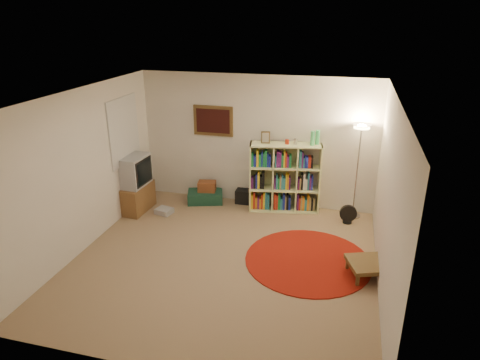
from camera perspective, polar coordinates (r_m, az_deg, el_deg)
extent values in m
cube|color=#917455|center=(6.66, -2.16, -10.70)|extent=(4.50, 4.50, 0.02)
cube|color=white|center=(5.73, -2.52, 11.15)|extent=(4.50, 4.50, 0.02)
cube|color=silver|center=(8.15, 2.25, 5.20)|extent=(4.50, 0.02, 2.50)
cube|color=silver|center=(4.21, -11.37, -11.88)|extent=(4.50, 0.02, 2.50)
cube|color=silver|center=(7.04, -20.24, 1.17)|extent=(0.02, 4.50, 2.50)
cube|color=silver|center=(5.89, 19.27, -2.65)|extent=(0.02, 4.50, 2.50)
cube|color=#4B351A|center=(8.25, -3.59, 7.88)|extent=(0.78, 0.04, 0.58)
cube|color=#3D0F0C|center=(8.23, -3.63, 7.85)|extent=(0.66, 0.01, 0.46)
cube|color=white|center=(7.99, -15.23, 6.34)|extent=(0.03, 1.00, 1.20)
cube|color=beige|center=(7.98, 15.32, 3.69)|extent=(0.08, 0.01, 0.12)
cube|color=#F5FFAA|center=(8.28, 5.80, -3.80)|extent=(1.35, 0.60, 0.03)
cube|color=#F5FFAA|center=(7.82, 6.15, 4.69)|extent=(1.35, 0.60, 0.03)
cube|color=#F5FFAA|center=(8.03, 1.41, 0.45)|extent=(0.09, 0.37, 1.31)
cube|color=#F5FFAA|center=(8.07, 10.50, 0.19)|extent=(0.09, 0.37, 1.31)
cube|color=#F5FFAA|center=(8.19, 5.94, 0.77)|extent=(1.29, 0.25, 1.31)
cube|color=#F5FFAA|center=(8.02, 4.41, 0.37)|extent=(0.09, 0.35, 1.25)
cube|color=#F5FFAA|center=(8.04, 7.52, 0.28)|extent=(0.09, 0.35, 1.25)
cube|color=#F5FFAA|center=(8.11, 5.91, -1.11)|extent=(1.29, 0.57, 0.03)
cube|color=#F5FFAA|center=(7.95, 6.03, 1.78)|extent=(1.29, 0.57, 0.03)
cube|color=yellow|center=(8.18, 1.60, -2.78)|extent=(0.07, 0.15, 0.28)
cube|color=red|center=(8.17, 1.90, -2.63)|extent=(0.06, 0.15, 0.33)
cube|color=orange|center=(8.19, 2.18, -2.98)|extent=(0.06, 0.15, 0.23)
cube|color=#5B1B6D|center=(8.19, 2.46, -2.99)|extent=(0.06, 0.15, 0.23)
cube|color=orange|center=(8.19, 2.71, -3.05)|extent=(0.06, 0.15, 0.21)
cube|color=red|center=(8.17, 2.95, -2.84)|extent=(0.06, 0.15, 0.28)
cube|color=yellow|center=(8.16, 3.21, -2.70)|extent=(0.06, 0.15, 0.32)
cube|color=teal|center=(8.16, 3.50, -2.68)|extent=(0.06, 0.15, 0.33)
cube|color=teal|center=(8.17, 3.80, -2.78)|extent=(0.06, 0.15, 0.30)
cube|color=#5B1B6D|center=(8.03, 1.64, -0.28)|extent=(0.07, 0.15, 0.21)
cube|color=black|center=(8.02, 1.94, -0.22)|extent=(0.06, 0.15, 0.23)
cube|color=#1B27A4|center=(8.01, 2.22, -0.09)|extent=(0.06, 0.15, 0.27)
cube|color=yellow|center=(8.00, 2.50, 0.04)|extent=(0.06, 0.15, 0.31)
cube|color=black|center=(8.02, 2.80, -0.21)|extent=(0.07, 0.15, 0.24)
cube|color=black|center=(8.00, 3.13, 0.06)|extent=(0.07, 0.15, 0.32)
cube|color=#1B8942|center=(7.87, 1.67, 2.74)|extent=(0.07, 0.15, 0.26)
cube|color=#1B27A4|center=(7.88, 2.02, 2.57)|extent=(0.07, 0.16, 0.21)
cube|color=yellow|center=(7.86, 2.36, 2.94)|extent=(0.06, 0.15, 0.32)
cube|color=#1B8942|center=(7.87, 2.68, 2.66)|extent=(0.07, 0.15, 0.25)
cube|color=#1B27A4|center=(7.86, 2.96, 2.83)|extent=(0.05, 0.15, 0.30)
cube|color=#1B8942|center=(7.87, 3.17, 2.73)|extent=(0.05, 0.15, 0.27)
cube|color=#1B8942|center=(7.86, 3.45, 2.88)|extent=(0.07, 0.15, 0.32)
cube|color=#1B27A4|center=(7.87, 3.72, 2.68)|extent=(0.05, 0.15, 0.26)
cube|color=#1B27A4|center=(7.87, 3.98, 2.53)|extent=(0.07, 0.15, 0.22)
cube|color=red|center=(8.16, 4.65, -2.75)|extent=(0.06, 0.15, 0.32)
cube|color=red|center=(8.17, 4.94, -2.85)|extent=(0.06, 0.15, 0.29)
cube|color=#1B8942|center=(8.17, 5.24, -2.84)|extent=(0.07, 0.15, 0.30)
cube|color=teal|center=(8.19, 5.54, -3.08)|extent=(0.06, 0.15, 0.23)
cube|color=#1B27A4|center=(8.17, 5.85, -2.84)|extent=(0.07, 0.15, 0.30)
cube|color=#978352|center=(8.18, 6.10, -2.96)|extent=(0.05, 0.15, 0.27)
cube|color=black|center=(8.18, 6.33, -2.86)|extent=(0.06, 0.15, 0.30)
cube|color=#1B27A4|center=(8.19, 6.61, -3.02)|extent=(0.07, 0.15, 0.25)
cube|color=#5B1B6D|center=(8.02, 4.69, -0.32)|extent=(0.05, 0.15, 0.22)
cube|color=teal|center=(8.01, 4.93, -0.16)|extent=(0.06, 0.15, 0.27)
cube|color=#1B8942|center=(8.02, 5.17, -0.38)|extent=(0.06, 0.15, 0.21)
cube|color=#978352|center=(8.02, 5.41, -0.26)|extent=(0.05, 0.15, 0.25)
cube|color=teal|center=(8.01, 5.63, -0.18)|extent=(0.05, 0.15, 0.27)
cube|color=teal|center=(8.02, 5.90, -0.36)|extent=(0.07, 0.15, 0.22)
cube|color=yellow|center=(8.01, 6.19, -0.13)|extent=(0.05, 0.15, 0.29)
cube|color=orange|center=(8.01, 6.42, -0.15)|extent=(0.06, 0.15, 0.29)
cube|color=#5B1B6D|center=(8.02, 6.64, -0.33)|extent=(0.05, 0.15, 0.24)
cube|color=teal|center=(7.87, 4.78, 2.53)|extent=(0.05, 0.15, 0.22)
cube|color=#5B1B6D|center=(7.86, 5.04, 2.82)|extent=(0.06, 0.15, 0.31)
cube|color=#5B1B6D|center=(7.86, 5.37, 2.75)|extent=(0.07, 0.15, 0.29)
cube|color=#1B8942|center=(7.87, 5.68, 2.57)|extent=(0.06, 0.15, 0.24)
cube|color=yellow|center=(7.86, 5.94, 2.81)|extent=(0.05, 0.15, 0.32)
cube|color=red|center=(7.87, 6.16, 2.68)|extent=(0.06, 0.15, 0.28)
cube|color=#5B1B6D|center=(7.88, 6.40, 2.49)|extent=(0.06, 0.15, 0.23)
cube|color=#1B8942|center=(7.88, 6.71, 2.54)|extent=(0.07, 0.15, 0.24)
cube|color=#5B1B6D|center=(8.18, 7.69, -2.84)|extent=(0.06, 0.15, 0.32)
cube|color=red|center=(8.20, 7.93, -3.07)|extent=(0.06, 0.15, 0.25)
cube|color=#978352|center=(8.19, 8.16, -2.96)|extent=(0.05, 0.15, 0.28)
cube|color=orange|center=(8.20, 8.42, -3.06)|extent=(0.07, 0.15, 0.25)
cube|color=teal|center=(8.21, 8.72, -3.17)|extent=(0.07, 0.15, 0.22)
cube|color=orange|center=(8.20, 9.03, -2.90)|extent=(0.06, 0.15, 0.31)
cube|color=#978352|center=(8.21, 9.29, -3.05)|extent=(0.06, 0.15, 0.26)
cube|color=black|center=(8.23, 9.55, -3.24)|extent=(0.06, 0.15, 0.21)
cube|color=#978352|center=(8.22, 9.80, -3.13)|extent=(0.06, 0.15, 0.24)
cube|color=#5B1B6D|center=(8.04, 7.79, -0.44)|extent=(0.05, 0.15, 0.21)
cube|color=#978352|center=(8.04, 8.01, -0.43)|extent=(0.05, 0.15, 0.22)
cube|color=black|center=(8.03, 8.25, -0.17)|extent=(0.06, 0.15, 0.30)
cube|color=white|center=(8.02, 8.53, -0.10)|extent=(0.06, 0.15, 0.32)
cube|color=white|center=(8.05, 8.79, -0.47)|extent=(0.06, 0.15, 0.21)
cube|color=teal|center=(8.03, 9.09, -0.07)|extent=(0.05, 0.15, 0.34)
cube|color=#5B1B6D|center=(8.05, 9.31, -0.39)|extent=(0.06, 0.15, 0.24)
cube|color=#1B27A4|center=(8.05, 9.57, -0.28)|extent=(0.05, 0.15, 0.28)
cube|color=teal|center=(7.87, 8.03, 2.78)|extent=(0.07, 0.15, 0.32)
cube|color=#5B1B6D|center=(7.88, 8.32, 2.68)|extent=(0.05, 0.15, 0.30)
cube|color=teal|center=(7.90, 8.51, 2.36)|extent=(0.05, 0.15, 0.21)
cube|color=#1B27A4|center=(7.90, 8.73, 2.42)|extent=(0.05, 0.15, 0.23)
cube|color=#1B27A4|center=(7.90, 8.95, 2.38)|extent=(0.05, 0.15, 0.22)
cube|color=red|center=(7.90, 9.24, 2.38)|extent=(0.07, 0.16, 0.22)
cube|color=black|center=(7.91, 9.56, 2.37)|extent=(0.06, 0.15, 0.22)
cube|color=#4B351A|center=(7.80, 3.43, 5.69)|extent=(0.16, 0.05, 0.22)
cube|color=#A49A89|center=(7.78, 3.42, 5.67)|extent=(0.12, 0.03, 0.18)
cylinder|color=#B22710|center=(7.80, 6.30, 5.08)|extent=(0.09, 0.09, 0.08)
cylinder|color=#A8A7AC|center=(7.81, 7.40, 5.11)|extent=(0.08, 0.08, 0.10)
cylinder|color=#4AC072|center=(7.77, 9.65, 5.52)|extent=(0.09, 0.09, 0.26)
cylinder|color=#4AC072|center=(7.84, 10.29, 5.62)|extent=(0.09, 0.09, 0.26)
cylinder|color=#A8A7AC|center=(8.24, 14.75, -4.58)|extent=(0.29, 0.29, 0.03)
cylinder|color=#A8A7AC|center=(7.92, 15.31, 0.81)|extent=(0.02, 0.02, 1.63)
cone|color=#A8A7AC|center=(7.67, 15.92, 6.70)|extent=(0.35, 0.35, 0.13)
cylinder|color=#FFD88C|center=(7.67, 15.92, 6.73)|extent=(0.28, 0.28, 0.02)
cylinder|color=black|center=(7.97, 14.09, -5.45)|extent=(0.18, 0.18, 0.03)
cylinder|color=black|center=(7.93, 14.14, -4.96)|extent=(0.04, 0.04, 0.13)
cylinder|color=black|center=(7.87, 14.22, -4.32)|extent=(0.31, 0.10, 0.30)
cube|color=brown|center=(8.37, -13.94, -2.23)|extent=(0.56, 0.77, 0.52)
cube|color=#A7A7AB|center=(8.17, -14.28, 1.26)|extent=(0.55, 0.65, 0.57)
cube|color=black|center=(8.04, -12.67, 1.07)|extent=(0.05, 0.54, 0.48)
cube|color=black|center=(8.04, -12.64, 1.07)|extent=(0.04, 0.48, 0.41)
cube|color=#A7A7AB|center=(8.18, -10.07, -4.09)|extent=(0.34, 0.31, 0.10)
cube|color=#163E2D|center=(8.54, -4.65, -2.22)|extent=(0.78, 0.62, 0.22)
cube|color=brown|center=(8.49, -4.43, -0.84)|extent=(0.38, 0.30, 0.20)
cube|color=black|center=(8.50, 0.86, -2.09)|extent=(0.40, 0.33, 0.27)
cylinder|color=white|center=(8.42, 2.84, -2.33)|extent=(0.17, 0.17, 0.27)
cylinder|color=maroon|center=(6.71, 9.03, -10.51)|extent=(1.91, 1.91, 0.02)
cube|color=#4B351A|center=(6.43, 16.65, -10.67)|extent=(0.67, 0.67, 0.06)
cube|color=#4B351A|center=(6.26, 15.41, -12.77)|extent=(0.05, 0.05, 0.19)
cube|color=#4B351A|center=(6.41, 19.01, -12.32)|extent=(0.05, 0.05, 0.19)
cube|color=#4B351A|center=(6.58, 14.14, -10.76)|extent=(0.05, 0.05, 0.19)
cube|color=#4B351A|center=(6.73, 17.58, -10.40)|extent=(0.05, 0.05, 0.19)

